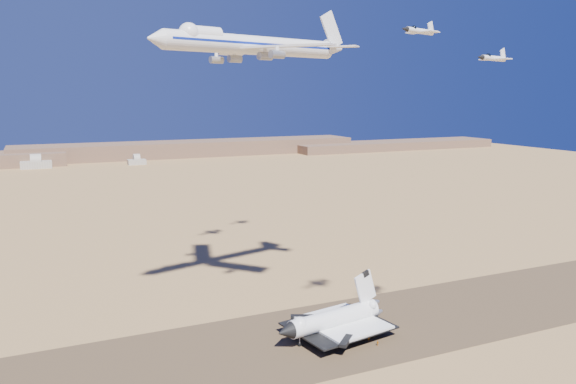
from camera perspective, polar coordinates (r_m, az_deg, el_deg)
name	(u,v)px	position (r m, az deg, el deg)	size (l,w,h in m)	color
ground	(268,347)	(174.04, -2.02, -15.48)	(1200.00, 1200.00, 0.00)	#A7844A
runway	(268,347)	(174.03, -2.02, -15.47)	(600.00, 50.00, 0.06)	brown
ridgeline	(151,152)	(687.78, -13.77, 3.95)	(960.00, 90.00, 18.00)	brown
hangars	(32,165)	(628.10, -24.58, 2.55)	(200.50, 29.50, 30.00)	#A49F91
shuttle	(333,321)	(179.31, 4.62, -12.91)	(39.24, 28.27, 19.30)	white
carrier_747	(248,45)	(184.41, -4.06, 14.70)	(75.76, 56.88, 18.88)	white
crew_a	(369,338)	(179.35, 8.21, -14.42)	(0.70, 0.46, 1.93)	orange
crew_b	(366,336)	(180.36, 7.92, -14.28)	(0.91, 0.53, 1.88)	orange
crew_c	(378,343)	(176.51, 9.10, -14.92)	(0.93, 0.48, 1.59)	orange
chase_jet_a	(419,31)	(154.57, 13.19, 15.66)	(14.47, 8.54, 3.71)	white
chase_jet_b	(493,58)	(156.71, 20.10, 12.66)	(13.94, 8.18, 3.56)	white
chase_jet_c	(239,52)	(235.76, -4.96, 14.00)	(16.08, 9.56, 4.15)	white
chase_jet_d	(277,48)	(257.81, -1.14, 14.46)	(13.40, 7.83, 3.42)	white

